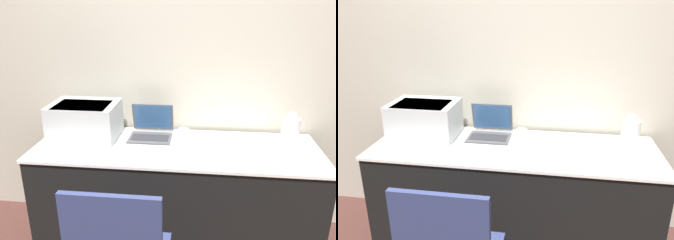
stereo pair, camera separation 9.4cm
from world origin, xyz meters
TOP-DOWN VIEW (x-y plane):
  - wall_back at (0.00, 0.71)m, footprint 8.00×0.05m
  - table at (0.00, 0.32)m, footprint 1.94×0.65m
  - printer at (-0.67, 0.41)m, footprint 0.47×0.36m
  - laptop_left at (-0.20, 0.47)m, footprint 0.31×0.28m
  - external_keyboard at (-0.21, 0.21)m, footprint 0.39×0.13m
  - coffee_cup at (0.04, 0.40)m, footprint 0.08×0.08m
  - metal_pitcher at (0.79, 0.49)m, footprint 0.13×0.13m

SIDE VIEW (x-z plane):
  - table at x=0.00m, z-range 0.00..0.79m
  - external_keyboard at x=-0.21m, z-range 0.79..0.81m
  - coffee_cup at x=0.04m, z-range 0.79..0.89m
  - laptop_left at x=-0.20m, z-range 0.73..0.96m
  - metal_pitcher at x=0.79m, z-range 0.77..1.00m
  - printer at x=-0.67m, z-range 0.80..1.06m
  - wall_back at x=0.00m, z-range 0.00..2.60m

